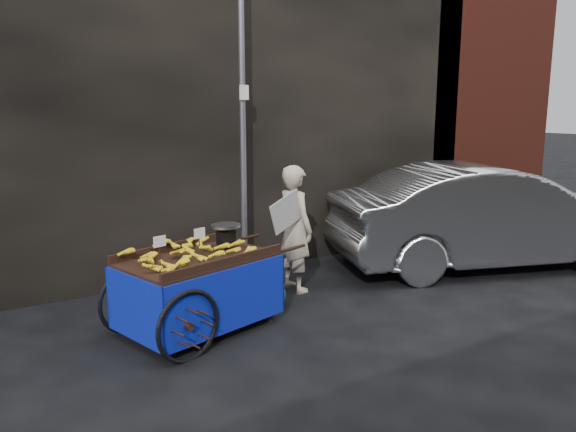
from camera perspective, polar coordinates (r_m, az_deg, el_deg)
ground at (r=6.30m, az=-1.32°, el=-9.70°), size 80.00×80.00×0.00m
building_wall at (r=8.39m, az=-8.26°, el=12.83°), size 13.50×2.00×5.00m
street_pole at (r=7.17m, az=-4.62°, el=9.25°), size 0.12×0.10×4.00m
banana_cart at (r=5.66m, az=-9.51°, el=-5.04°), size 2.19×1.39×1.10m
vendor at (r=6.81m, az=0.69°, el=-1.26°), size 0.74×0.60×1.55m
plastic_bag at (r=6.39m, az=-1.51°, el=-8.07°), size 0.30×0.24×0.27m
parked_car at (r=8.34m, az=19.69°, el=-0.00°), size 4.63×2.88×1.44m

